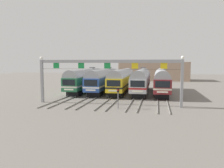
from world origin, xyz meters
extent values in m
plane|color=slate|center=(0.00, 0.00, 0.00)|extent=(160.00, 160.00, 0.00)
cube|color=gray|center=(-8.54, 17.00, 0.07)|extent=(0.07, 70.00, 0.15)
cube|color=gray|center=(-7.10, 17.00, 0.07)|extent=(0.07, 70.00, 0.15)
cube|color=gray|center=(-4.63, 17.00, 0.07)|extent=(0.07, 70.00, 0.15)
cube|color=gray|center=(-3.19, 17.00, 0.07)|extent=(0.07, 70.00, 0.15)
cube|color=gray|center=(-0.72, 17.00, 0.07)|extent=(0.07, 70.00, 0.15)
cube|color=gray|center=(0.72, 17.00, 0.07)|extent=(0.07, 70.00, 0.15)
cube|color=gray|center=(3.19, 17.00, 0.07)|extent=(0.07, 70.00, 0.15)
cube|color=gray|center=(4.63, 17.00, 0.07)|extent=(0.07, 70.00, 0.15)
cube|color=gray|center=(7.10, 17.00, 0.07)|extent=(0.07, 70.00, 0.15)
cube|color=gray|center=(8.54, 17.00, 0.07)|extent=(0.07, 70.00, 0.15)
cube|color=#236B42|center=(-7.82, 0.00, 2.23)|extent=(2.85, 18.00, 2.35)
cube|color=silver|center=(-7.82, 0.00, 1.87)|extent=(2.88, 18.02, 0.28)
cylinder|color=gray|center=(-7.82, 0.00, 3.40)|extent=(2.74, 17.64, 2.74)
cube|color=black|center=(-7.82, -9.02, 2.70)|extent=(2.28, 0.06, 1.03)
cube|color=silver|center=(-7.82, -9.02, 1.47)|extent=(1.71, 0.05, 0.24)
cube|color=black|center=(-7.82, -6.30, 0.53)|extent=(2.28, 2.60, 1.05)
cube|color=black|center=(-7.82, 6.30, 0.53)|extent=(2.28, 2.60, 1.05)
cube|color=#4C4C51|center=(-7.82, 5.04, 4.95)|extent=(1.10, 1.10, 0.20)
cube|color=#284C9E|center=(-3.91, 0.00, 2.23)|extent=(2.85, 18.00, 2.35)
cube|color=white|center=(-3.91, 0.00, 1.87)|extent=(2.88, 18.02, 0.28)
cylinder|color=gray|center=(-3.91, 0.00, 3.40)|extent=(2.74, 17.64, 2.74)
cube|color=black|center=(-3.91, -9.02, 2.70)|extent=(2.28, 0.06, 1.03)
cube|color=silver|center=(-3.91, -9.02, 1.47)|extent=(1.71, 0.05, 0.24)
cube|color=black|center=(-3.91, -6.30, 0.53)|extent=(2.28, 2.60, 1.05)
cube|color=black|center=(-3.91, 6.30, 0.53)|extent=(2.28, 2.60, 1.05)
cube|color=#4C4C51|center=(-3.91, 5.04, 4.95)|extent=(1.10, 1.10, 0.20)
cube|color=gold|center=(0.00, 0.00, 2.23)|extent=(2.85, 18.00, 2.35)
cube|color=black|center=(0.00, 0.00, 1.87)|extent=(2.88, 18.02, 0.28)
cylinder|color=gray|center=(0.00, 0.00, 3.40)|extent=(2.74, 17.64, 2.74)
cube|color=black|center=(0.00, -9.02, 2.70)|extent=(2.28, 0.06, 1.03)
cube|color=silver|center=(0.00, -9.02, 1.47)|extent=(1.71, 0.05, 0.24)
cube|color=black|center=(0.00, -6.30, 0.53)|extent=(2.28, 2.60, 1.05)
cube|color=black|center=(0.00, 6.30, 0.53)|extent=(2.28, 2.60, 1.05)
cube|color=#B2B5BA|center=(3.91, 0.00, 2.23)|extent=(2.85, 18.00, 2.35)
cube|color=#B21E1E|center=(3.91, 0.00, 1.87)|extent=(2.88, 18.02, 0.28)
cylinder|color=gray|center=(3.91, 0.00, 3.40)|extent=(2.74, 17.64, 2.74)
cube|color=black|center=(3.91, -9.02, 2.70)|extent=(2.28, 0.06, 1.03)
cube|color=silver|center=(3.91, -9.02, 1.47)|extent=(1.71, 0.05, 0.24)
cube|color=black|center=(3.91, -6.30, 0.53)|extent=(2.28, 2.60, 1.05)
cube|color=black|center=(3.91, 6.30, 0.53)|extent=(2.28, 2.60, 1.05)
cube|color=#4C4C51|center=(3.91, 5.04, 4.95)|extent=(1.10, 1.10, 0.20)
cube|color=maroon|center=(7.82, 0.00, 2.23)|extent=(2.85, 18.00, 2.35)
cube|color=beige|center=(7.82, 0.00, 1.87)|extent=(2.88, 18.02, 0.28)
cylinder|color=gray|center=(7.82, 0.00, 3.40)|extent=(2.74, 17.64, 2.74)
cube|color=black|center=(7.82, -9.02, 2.70)|extent=(2.28, 0.06, 1.03)
cube|color=silver|center=(7.82, -9.02, 1.47)|extent=(1.71, 0.05, 0.24)
cube|color=black|center=(7.82, -6.30, 0.53)|extent=(2.28, 2.60, 1.05)
cube|color=black|center=(7.82, 6.30, 0.53)|extent=(2.28, 2.60, 1.05)
cube|color=gray|center=(-10.22, -13.50, 3.25)|extent=(0.36, 0.36, 6.50)
cube|color=gray|center=(10.22, -13.50, 3.25)|extent=(0.36, 0.36, 6.50)
cube|color=gray|center=(0.00, -13.50, 6.25)|extent=(20.44, 0.32, 0.44)
cube|color=#198C3F|center=(-7.82, -13.50, 5.63)|extent=(0.90, 0.08, 0.80)
cube|color=#198C3F|center=(-3.91, -13.50, 5.63)|extent=(0.90, 0.08, 0.80)
cube|color=#198C3F|center=(0.00, -13.50, 5.63)|extent=(0.90, 0.08, 0.80)
cube|color=yellow|center=(3.91, -13.50, 5.63)|extent=(0.90, 0.08, 0.80)
cube|color=yellow|center=(7.82, -13.50, 5.63)|extent=(0.90, 0.08, 0.80)
sphere|color=white|center=(-10.22, -13.50, 6.75)|extent=(0.44, 0.44, 0.44)
sphere|color=white|center=(10.22, -13.50, 6.75)|extent=(0.44, 0.44, 0.44)
cylinder|color=#3F382D|center=(0.00, -13.50, 5.15)|extent=(20.44, 0.03, 0.03)
cylinder|color=#59595E|center=(1.96, -15.72, 1.41)|extent=(0.12, 0.12, 2.82)
cube|color=black|center=(1.96, -15.72, 2.47)|extent=(0.28, 0.24, 0.60)
sphere|color=red|center=(1.96, -15.86, 2.47)|extent=(0.18, 0.18, 0.18)
cube|color=gray|center=(5.73, 34.09, 3.17)|extent=(23.30, 10.00, 6.33)
camera|label=1|loc=(6.95, -43.74, 6.04)|focal=34.96mm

